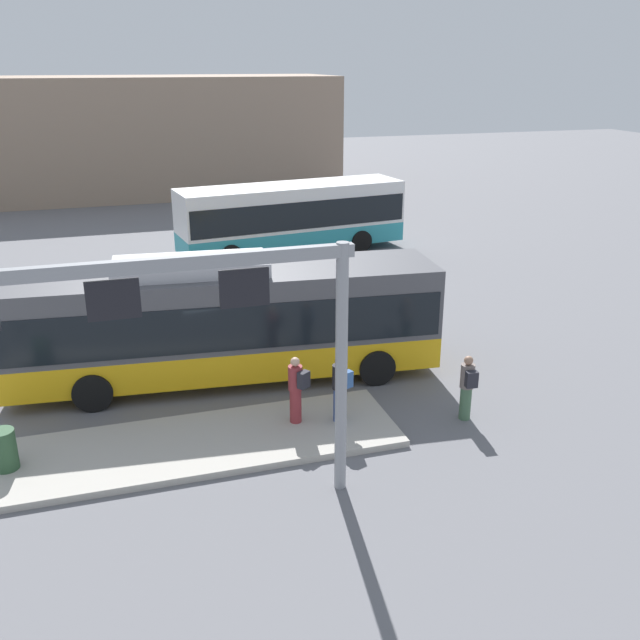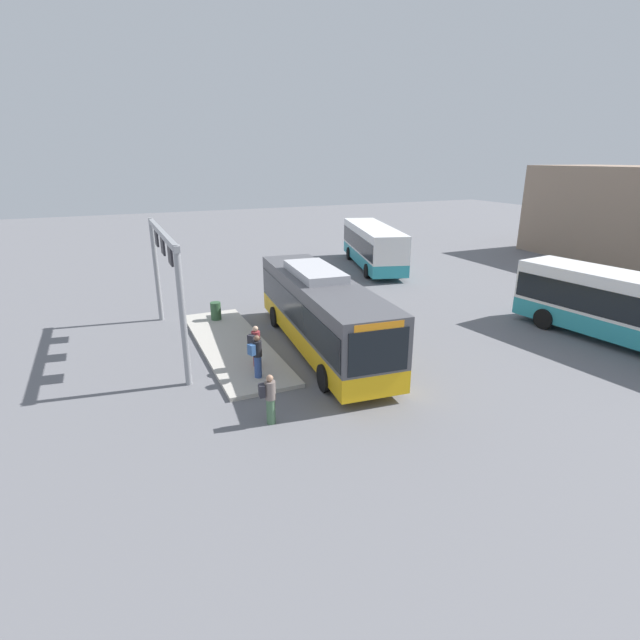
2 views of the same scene
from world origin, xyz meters
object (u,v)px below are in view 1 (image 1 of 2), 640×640
Objects in this scene: person_waiting_near at (340,387)px; trash_bin at (4,450)px; bus_background_left at (292,214)px; bus_main at (226,317)px; person_boarding at (467,386)px; person_waiting_mid at (296,388)px.

trash_bin is (-7.44, 0.10, -0.44)m from person_waiting_near.
bus_background_left is at bearing -31.58° from person_waiting_near.
bus_main reaches higher than person_boarding.
bus_main is 6.94× the size of person_waiting_near.
trash_bin is at bearing 49.12° from bus_background_left.
bus_main is at bearing 58.17° from person_boarding.
person_boarding is at bearing -134.51° from person_waiting_mid.
person_boarding is 3.12m from person_waiting_near.
person_waiting_mid is 1.86× the size of trash_bin.
person_waiting_mid is (-1.00, 0.26, 0.00)m from person_waiting_near.
bus_background_left is 16.51m from person_waiting_near.
person_waiting_near and person_waiting_mid have the same top height.
trash_bin is at bearing 68.73° from person_waiting_near.
person_waiting_mid is 6.45m from trash_bin.
bus_main is 6.49m from trash_bin.
bus_main is 12.88× the size of trash_bin.
bus_background_left is 11.63× the size of trash_bin.
person_waiting_near is at bearing 86.60° from person_boarding.
person_waiting_near reaches higher than trash_bin.
person_waiting_mid is at bearing 67.84° from bus_background_left.
bus_background_left is 19.30m from trash_bin.
bus_main is 1.11× the size of bus_background_left.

